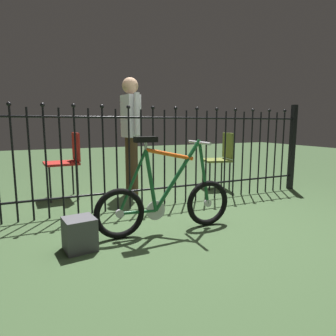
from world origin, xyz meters
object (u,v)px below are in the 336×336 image
at_px(bicycle, 166,201).
at_px(display_crate, 80,234).
at_px(chair_olive, 221,155).
at_px(person_visitor, 131,126).
at_px(chair_red, 67,158).

bearing_deg(bicycle, display_crate, -174.45).
relative_size(chair_olive, display_crate, 3.29).
height_order(bicycle, person_visitor, person_visitor).
bearing_deg(person_visitor, chair_red, 168.46).
distance_m(bicycle, chair_olive, 2.11).
distance_m(person_visitor, display_crate, 2.05).
height_order(bicycle, display_crate, bicycle).
relative_size(bicycle, person_visitor, 0.82).
bearing_deg(chair_olive, chair_red, 171.92).
bearing_deg(chair_olive, person_visitor, 174.00).
distance_m(chair_olive, person_visitor, 1.50).
bearing_deg(chair_red, bicycle, -68.15).
distance_m(bicycle, display_crate, 0.81).
relative_size(bicycle, chair_olive, 1.55).
height_order(bicycle, chair_red, bicycle).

